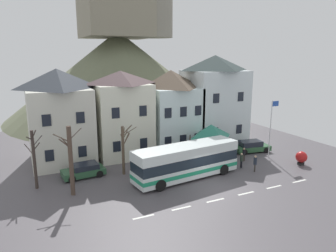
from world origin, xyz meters
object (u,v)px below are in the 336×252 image
Objects in this scene: parked_car_01 at (84,170)px; pedestrian_02 at (255,162)px; transit_bus at (186,162)px; harbour_buoy at (301,157)px; pedestrian_01 at (241,159)px; flagpole at (271,125)px; townhouse_01 at (122,114)px; bare_tree_00 at (34,158)px; bare_tree_01 at (124,148)px; parked_car_00 at (213,150)px; parked_car_02 at (251,146)px; bare_tree_02 at (71,160)px; townhouse_03 at (214,100)px; townhouse_00 at (60,116)px; public_bench at (206,149)px; hilltop_castle at (119,72)px; pedestrian_00 at (244,154)px; bus_shelter at (211,131)px; townhouse_02 at (171,110)px.

pedestrian_02 is (15.35, -5.73, 0.30)m from parked_car_01.
pedestrian_02 is (6.86, -1.35, -0.66)m from transit_bus.
parked_car_01 is at bearing 163.24° from harbour_buoy.
flagpole is at bearing 15.93° from pedestrian_01.
townhouse_01 reaches higher than pedestrian_01.
bare_tree_00 reaches higher than bare_tree_01.
bare_tree_00 is (-18.40, -0.99, 2.01)m from parked_car_00.
parked_car_02 is 5.85m from pedestrian_01.
harbour_buoy is at bearing -16.98° from bare_tree_01.
bare_tree_02 is (-6.81, -8.33, -1.78)m from townhouse_01.
townhouse_03 reaches higher than townhouse_01.
townhouse_00 is 2.03× the size of bare_tree_01.
bare_tree_02 is (-16.92, 2.12, 2.03)m from pedestrian_02.
townhouse_00 is at bearing 128.33° from transit_bus.
bare_tree_01 is at bearing -167.45° from public_bench.
townhouse_00 reaches higher than public_bench.
hilltop_castle reaches higher than townhouse_01.
townhouse_01 is at bearing 102.98° from transit_bus.
townhouse_01 reaches higher than bare_tree_00.
flagpole is (7.98, -29.82, -4.40)m from hilltop_castle.
pedestrian_00 is 0.95× the size of pedestrian_01.
bare_tree_01 is at bearing 159.48° from parked_car_01.
bus_shelter reaches higher than transit_bus.
parked_car_00 is 14.25m from parked_car_01.
townhouse_03 reaches higher than public_bench.
harbour_buoy is (5.57, -0.57, -0.13)m from pedestrian_02.
transit_bus is 8.15m from public_bench.
townhouse_02 reaches higher than parked_car_01.
public_bench is at bearing -79.68° from parked_car_00.
flagpole is at bearing -44.67° from townhouse_02.
hilltop_castle reaches higher than transit_bus.
hilltop_castle reaches higher than pedestrian_00.
townhouse_00 is 7.35m from bare_tree_00.
pedestrian_02 is at bearing -66.23° from pedestrian_01.
townhouse_02 is at bearing 125.54° from public_bench.
parked_car_02 is (10.69, 3.82, -0.93)m from transit_bus.
townhouse_03 is 0.28× the size of hilltop_castle.
hilltop_castle is 31.18m from flagpole.
pedestrian_00 is (4.56, -29.71, -7.36)m from hilltop_castle.
transit_bus is at bearing -169.06° from pedestrian_00.
townhouse_00 reaches higher than pedestrian_00.
townhouse_03 is 13.56m from transit_bus.
parked_car_02 is 15.71m from bare_tree_01.
flagpole is at bearing -1.83° from pedestrian_00.
parked_car_01 reaches higher than public_bench.
public_bench is 10.20m from harbour_buoy.
parked_car_01 is (-11.71, -26.84, -7.50)m from hilltop_castle.
parked_car_00 is at bearing 125.43° from pedestrian_00.
bare_tree_00 is (-25.06, 5.27, 1.92)m from harbour_buoy.
bus_shelter is (1.92, -27.26, -5.04)m from hilltop_castle.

